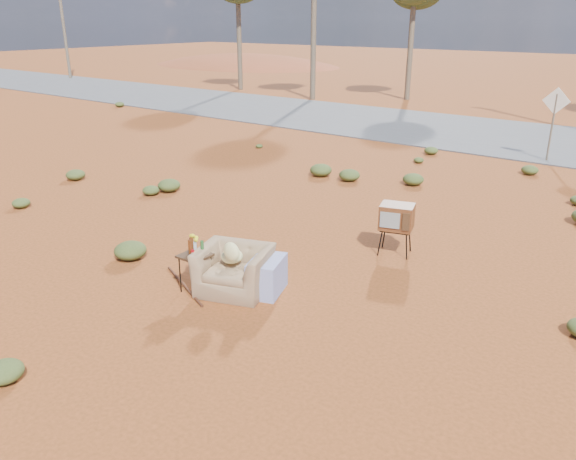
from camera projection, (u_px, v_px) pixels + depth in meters
The scene contains 10 objects.
ground at pixel (247, 293), 8.86m from camera, with size 140.00×140.00×0.00m, color #99441E.
highway at pixel (524, 139), 20.02m from camera, with size 140.00×7.00×0.04m, color #565659.
dirt_mound at pixel (245, 65), 51.14m from camera, with size 26.00×18.00×2.00m, color #994225.
armchair at pixel (240, 265), 8.77m from camera, with size 1.42×1.20×0.96m.
tv_unit at pixel (397, 218), 10.09m from camera, with size 0.69×0.61×0.94m.
side_table at pixel (195, 252), 8.73m from camera, with size 0.44×0.44×0.89m.
rusty_bar at pixel (184, 286), 9.05m from camera, with size 0.04×0.04×1.59m, color #522816.
road_sign at pixel (555, 111), 16.41m from camera, with size 0.78×0.06×2.19m.
utility_pole_west at pixel (62, 16), 38.52m from camera, with size 1.40×0.20×8.00m.
scrub_patch at pixel (349, 205), 12.56m from camera, with size 17.49×8.07×0.33m.
Camera 1 is at (5.32, -5.92, 4.07)m, focal length 35.00 mm.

